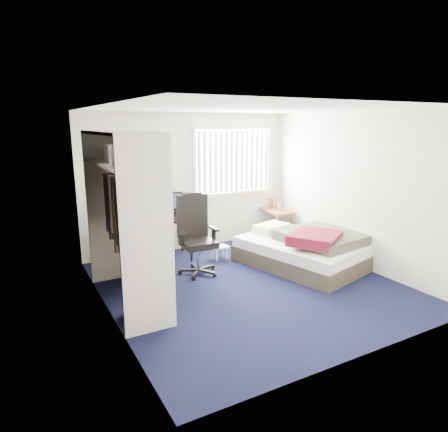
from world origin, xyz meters
TOP-DOWN VIEW (x-y plane):
  - ground at (0.00, 0.00)m, footprint 4.20×4.20m
  - room_shell at (0.00, 0.00)m, footprint 4.20×4.20m
  - window_assembly at (0.90, 2.04)m, footprint 1.72×0.09m
  - closet at (-1.67, 0.27)m, footprint 0.64×1.84m
  - desk at (-0.96, 1.75)m, footprint 1.57×0.88m
  - office_chair at (-0.46, 0.86)m, footprint 0.61×0.61m
  - footstool at (0.16, 1.22)m, footprint 0.29×0.23m
  - nightstand at (1.75, 1.85)m, footprint 0.52×0.93m
  - bed at (1.27, 0.28)m, footprint 1.90×2.25m
  - pine_box at (-1.65, -0.26)m, footprint 0.54×0.49m

SIDE VIEW (x-z plane):
  - ground at x=0.00m, z-range 0.00..0.00m
  - pine_box at x=-1.65m, z-range 0.00..0.33m
  - footstool at x=0.16m, z-range 0.06..0.29m
  - bed at x=1.27m, z-range -0.05..0.60m
  - office_chair at x=-0.46m, z-range -0.15..1.11m
  - nightstand at x=1.75m, z-range 0.15..0.94m
  - desk at x=-0.96m, z-range 0.17..1.37m
  - closet at x=-1.67m, z-range 0.24..2.46m
  - room_shell at x=0.00m, z-range -0.59..3.61m
  - window_assembly at x=0.90m, z-range 0.94..2.26m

